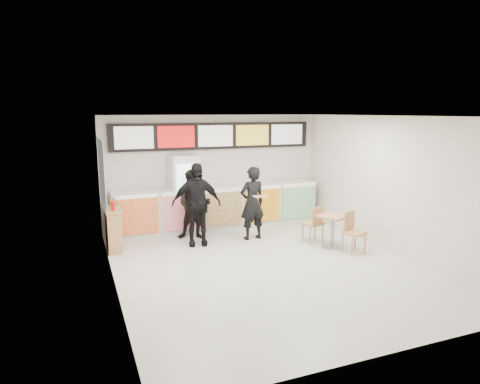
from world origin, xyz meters
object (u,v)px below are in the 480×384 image
service_counter (219,207)px  condiment_ledge (114,229)px  drinks_fridge (185,194)px  cafe_table (333,225)px  customer_main (252,203)px  customer_mid (196,204)px  customer_left (194,205)px

service_counter → condiment_ledge: service_counter is taller
drinks_fridge → cafe_table: bearing=-42.0°
service_counter → customer_main: bearing=-71.5°
condiment_ledge → drinks_fridge: bearing=26.0°
customer_mid → cafe_table: size_ratio=1.23×
customer_main → cafe_table: bearing=132.9°
drinks_fridge → condiment_ledge: bearing=-154.0°
drinks_fridge → customer_left: size_ratio=1.17×
drinks_fridge → customer_mid: 1.22m
customer_main → customer_mid: 1.39m
customer_mid → cafe_table: (2.86, -1.33, -0.45)m
condiment_ledge → cafe_table: bearing=-19.0°
customer_main → customer_left: customer_main is taller
customer_main → condiment_ledge: bearing=-12.3°
cafe_table → customer_main: bearing=116.0°
service_counter → drinks_fridge: size_ratio=2.78×
drinks_fridge → customer_main: drinks_fridge is taller
customer_left → condiment_ledge: size_ratio=1.50×
drinks_fridge → customer_mid: size_ratio=1.03×
drinks_fridge → customer_main: size_ratio=1.11×
customer_main → cafe_table: customer_main is taller
customer_main → condiment_ledge: (-3.24, 0.35, -0.41)m
service_counter → cafe_table: service_counter is taller
customer_mid → customer_left: bearing=92.6°
customer_mid → condiment_ledge: (-1.85, 0.30, -0.48)m
customer_main → customer_mid: size_ratio=0.92×
drinks_fridge → customer_mid: (-0.03, -1.21, -0.03)m
customer_main → customer_left: size_ratio=1.05×
customer_mid → condiment_ledge: bearing=-177.4°
drinks_fridge → condiment_ledge: (-1.89, -0.92, -0.51)m
service_counter → customer_mid: (-0.97, -1.20, 0.40)m
cafe_table → customer_mid: bearing=132.1°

